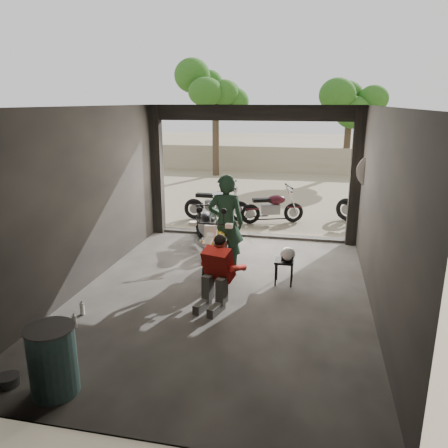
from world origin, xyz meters
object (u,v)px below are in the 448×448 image
at_px(left_bike, 207,223).
at_px(outside_bike_a, 217,201).
at_px(rider, 226,223).
at_px(mechanic, 215,275).
at_px(stool, 284,264).
at_px(helmet, 288,254).
at_px(outside_bike_c, 373,203).
at_px(oil_drum, 53,361).
at_px(sign_post, 373,189).
at_px(outside_bike_b, 272,205).
at_px(main_bike, 218,245).

height_order(left_bike, outside_bike_a, outside_bike_a).
relative_size(rider, mechanic, 1.65).
xyz_separation_m(mechanic, stool, (1.03, 1.20, -0.18)).
xyz_separation_m(outside_bike_a, helmet, (2.28, -4.16, 0.04)).
bearing_deg(rider, outside_bike_c, -136.55).
bearing_deg(stool, mechanic, -130.52).
bearing_deg(oil_drum, rider, 74.92).
height_order(rider, sign_post, sign_post).
bearing_deg(rider, mechanic, 88.03).
xyz_separation_m(helmet, oil_drum, (-2.40, -3.67, -0.19)).
xyz_separation_m(stool, helmet, (0.06, -0.03, 0.20)).
distance_m(outside_bike_a, mechanic, 5.47).
height_order(mechanic, stool, mechanic).
relative_size(left_bike, outside_bike_b, 1.07).
relative_size(main_bike, rider, 0.94).
distance_m(main_bike, sign_post, 3.61).
distance_m(mechanic, sign_post, 4.35).
xyz_separation_m(main_bike, outside_bike_b, (0.63, 3.95, -0.08)).
height_order(main_bike, oil_drum, main_bike).
relative_size(stool, oil_drum, 0.57).
bearing_deg(sign_post, main_bike, -154.50).
bearing_deg(stool, outside_bike_a, 118.28).
xyz_separation_m(outside_bike_b, stool, (0.66, -4.18, -0.12)).
bearing_deg(main_bike, oil_drum, -104.10).
height_order(main_bike, helmet, main_bike).
xyz_separation_m(outside_bike_c, stool, (-2.02, -4.55, -0.21)).
xyz_separation_m(rider, helmet, (1.26, -0.54, -0.36)).
distance_m(stool, oil_drum, 4.38).
distance_m(outside_bike_c, rider, 5.18).
height_order(main_bike, left_bike, main_bike).
bearing_deg(oil_drum, main_bike, 75.06).
distance_m(outside_bike_a, rider, 3.78).
bearing_deg(outside_bike_b, helmet, 169.45).
distance_m(stool, sign_post, 2.89).
distance_m(left_bike, mechanic, 3.23).
bearing_deg(outside_bike_c, main_bike, 169.19).
xyz_separation_m(outside_bike_b, outside_bike_c, (2.68, 0.37, 0.09)).
distance_m(outside_bike_c, oil_drum, 9.34).
xyz_separation_m(outside_bike_b, rider, (-0.55, -3.67, 0.44)).
relative_size(left_bike, sign_post, 0.75).
relative_size(main_bike, oil_drum, 2.17).
bearing_deg(outside_bike_c, left_bike, 150.48).
xyz_separation_m(outside_bike_b, helmet, (0.71, -4.21, 0.08)).
xyz_separation_m(rider, oil_drum, (-1.14, -4.21, -0.55)).
relative_size(outside_bike_b, sign_post, 0.70).
height_order(left_bike, outside_bike_b, left_bike).
relative_size(outside_bike_a, helmet, 5.81).
relative_size(stool, sign_post, 0.22).
bearing_deg(rider, helmet, 148.93).
relative_size(main_bike, outside_bike_c, 1.01).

